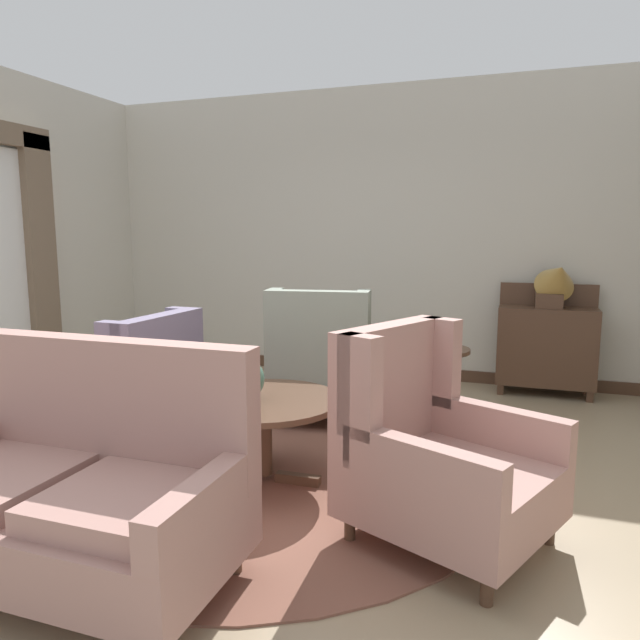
# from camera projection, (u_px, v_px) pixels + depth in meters

# --- Properties ---
(ground) EXTENTS (8.61, 8.61, 0.00)m
(ground) POSITION_uv_depth(u_px,v_px,m) (236.00, 485.00, 3.57)
(ground) COLOR #9E896B
(wall_back) EXTENTS (6.16, 0.08, 3.03)m
(wall_back) POSITION_uv_depth(u_px,v_px,m) (366.00, 234.00, 6.22)
(wall_back) COLOR beige
(wall_back) RESTS_ON ground
(baseboard_back) EXTENTS (6.00, 0.03, 0.12)m
(baseboard_back) POSITION_uv_depth(u_px,v_px,m) (363.00, 368.00, 6.38)
(baseboard_back) COLOR #4C3323
(baseboard_back) RESTS_ON ground
(area_rug) EXTENTS (3.20, 3.20, 0.01)m
(area_rug) POSITION_uv_depth(u_px,v_px,m) (257.00, 466.00, 3.85)
(area_rug) COLOR brown
(area_rug) RESTS_ON ground
(coffee_table) EXTENTS (0.95, 0.95, 0.53)m
(coffee_table) POSITION_uv_depth(u_px,v_px,m) (264.00, 412.00, 3.56)
(coffee_table) COLOR #4C3323
(coffee_table) RESTS_ON ground
(porcelain_vase) EXTENTS (0.15, 0.15, 0.31)m
(porcelain_vase) POSITION_uv_depth(u_px,v_px,m) (252.00, 377.00, 3.49)
(porcelain_vase) COLOR #4C7A66
(porcelain_vase) RESTS_ON coffee_table
(settee) EXTENTS (1.49, 0.79, 1.04)m
(settee) POSITION_uv_depth(u_px,v_px,m) (77.00, 488.00, 2.56)
(settee) COLOR tan
(settee) RESTS_ON ground
(armchair_far_left) EXTENTS (0.86, 0.86, 0.98)m
(armchair_far_left) POSITION_uv_depth(u_px,v_px,m) (132.00, 391.00, 4.11)
(armchair_far_left) COLOR slate
(armchair_far_left) RESTS_ON ground
(armchair_foreground_right) EXTENTS (1.16, 1.11, 1.06)m
(armchair_foreground_right) POSITION_uv_depth(u_px,v_px,m) (435.00, 454.00, 2.91)
(armchair_foreground_right) COLOR tan
(armchair_foreground_right) RESTS_ON ground
(armchair_beside_settee) EXTENTS (0.91, 0.93, 1.10)m
(armchair_beside_settee) POSITION_uv_depth(u_px,v_px,m) (322.00, 367.00, 4.72)
(armchair_beside_settee) COLOR gray
(armchair_beside_settee) RESTS_ON ground
(side_table) EXTENTS (0.50, 0.50, 0.66)m
(side_table) POSITION_uv_depth(u_px,v_px,m) (436.00, 381.00, 4.48)
(side_table) COLOR #4C3323
(side_table) RESTS_ON ground
(sideboard) EXTENTS (0.88, 0.35, 1.05)m
(sideboard) POSITION_uv_depth(u_px,v_px,m) (546.00, 345.00, 5.50)
(sideboard) COLOR #4C3323
(sideboard) RESTS_ON ground
(gramophone) EXTENTS (0.43, 0.52, 0.54)m
(gramophone) POSITION_uv_depth(u_px,v_px,m) (556.00, 281.00, 5.30)
(gramophone) COLOR #4C3323
(gramophone) RESTS_ON sideboard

